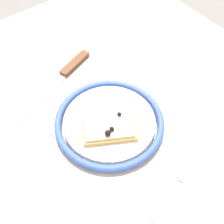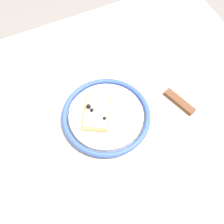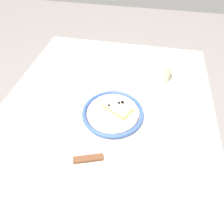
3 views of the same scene
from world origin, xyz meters
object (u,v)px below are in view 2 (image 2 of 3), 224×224
Objects in this scene: knife at (170,94)px; dining_table at (105,149)px; plate at (106,116)px; pizza_slice_near at (97,111)px; fork at (45,156)px.

dining_table is at bearing -172.98° from knife.
pizza_slice_near is at bearing 140.12° from plate.
knife is (0.20, 0.02, 0.12)m from dining_table.
fork is at bearing -179.30° from dining_table.
dining_table is 0.23m from knife.
plate is at bearing 11.05° from fork.
pizza_slice_near is 0.16m from fork.
knife is at bearing -2.40° from plate.
fork is at bearing -162.57° from pizza_slice_near.
plate is 0.18m from knife.
plate is at bearing 59.53° from dining_table.
fork is (-0.17, -0.03, -0.01)m from plate.
fork is at bearing -175.74° from knife.
fork reaches higher than dining_table.
knife reaches higher than dining_table.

